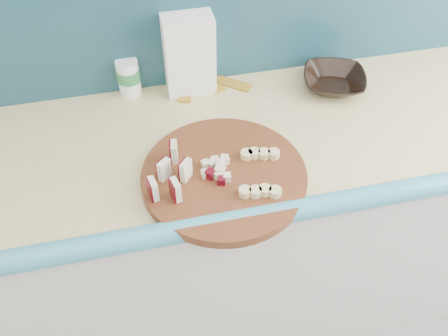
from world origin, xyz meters
The scene contains 10 objects.
kitchen_counter centered at (0.10, 1.50, 0.46)m, with size 2.20×0.63×0.91m.
backsplash centered at (0.10, 1.79, 1.16)m, with size 2.20×0.02×0.50m, color teal.
cutting_board centered at (-0.02, 1.34, 0.92)m, with size 0.43×0.43×0.03m, color #41210E.
apple_wedges centered at (-0.16, 1.34, 0.97)m, with size 0.12×0.17×0.06m.
apple_chunks centered at (-0.05, 1.34, 0.95)m, with size 0.07×0.07×0.02m.
banana_slices centered at (0.07, 1.31, 0.95)m, with size 0.14×0.18×0.02m.
brown_bowl centered at (0.40, 1.65, 0.93)m, with size 0.19×0.19×0.05m, color black.
flour_bag centered at (-0.04, 1.75, 1.04)m, with size 0.15×0.11×0.25m, color white.
canister centered at (-0.22, 1.76, 0.97)m, with size 0.07×0.07×0.12m.
banana_peel centered at (0.01, 1.76, 0.91)m, with size 0.24×0.20×0.01m.
Camera 1 is at (-0.21, 0.49, 1.89)m, focal length 40.00 mm.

